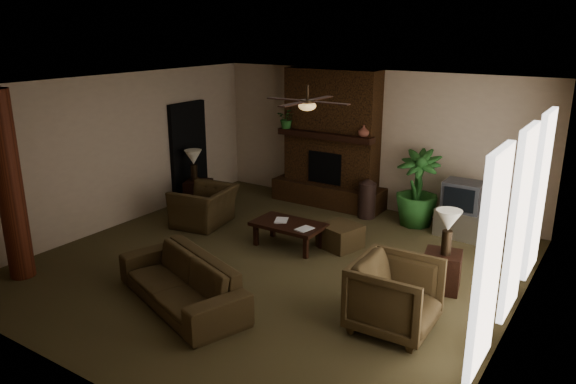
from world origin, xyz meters
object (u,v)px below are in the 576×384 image
Objects in this scene: floor_vase at (367,196)px; side_table_left at (199,193)px; log_column at (10,187)px; lamp_right at (448,224)px; lamp_left at (193,160)px; floor_plant at (416,204)px; sofa at (181,274)px; tv_stand at (461,223)px; armchair_left at (204,200)px; side_table_right at (442,271)px; armchair_right at (395,293)px; ottoman at (340,236)px; coffee_table at (288,226)px.

side_table_left is at bearing -158.26° from floor_vase.
lamp_right is (5.45, 3.03, -0.40)m from log_column.
floor_vase is at bearing 58.54° from log_column.
floor_plant is at bearing 19.06° from lamp_left.
tv_stand is (2.43, 4.53, -0.19)m from sofa.
armchair_left is at bearing -148.78° from tv_stand.
floor_plant is at bearing 118.62° from side_table_right.
log_column reaches higher than armchair_right.
log_column is at bearing 105.82° from armchair_right.
lamp_left and lamp_right have the same top height.
sofa is 4.06× the size of side_table_right.
floor_plant is at bearing 15.21° from armchair_right.
armchair_right is (4.46, -1.54, 0.02)m from armchair_left.
sofa is 4.57m from floor_vase.
lamp_left reaches higher than ottoman.
lamp_left is (-0.09, 3.90, -0.40)m from log_column.
log_column is 6.24m from lamp_right.
side_table_right is (5.50, -0.85, -0.73)m from lamp_left.
lamp_right is (0.03, -0.02, 0.73)m from side_table_right.
log_column is 6.21m from floor_vase.
ottoman is (2.68, 0.41, -0.28)m from armchair_left.
side_table_left is at bearing -161.20° from floor_plant.
armchair_right is 3.59m from tv_stand.
log_column is 3.64× the size of floor_vase.
sofa is 3.66m from side_table_right.
floor_plant is (-1.12, 3.71, -0.10)m from armchair_right.
side_table_left is (-5.30, 2.29, -0.22)m from armchair_right.
ottoman is (0.87, 2.91, -0.24)m from sofa.
sofa is at bearing -140.58° from lamp_right.
armchair_right is at bearing -95.83° from side_table_right.
coffee_table is 1.56× the size of floor_vase.
side_table_right is at bearing 59.39° from sofa.
tv_stand is 1.10× the size of floor_vase.
log_column is 2.54× the size of armchair_left.
floor_vase is at bearing 28.43° from armchair_right.
floor_vase is 0.96m from floor_plant.
sofa is 3.04m from ottoman.
coffee_table is at bearing 178.01° from side_table_right.
floor_vase is at bearing 135.38° from side_table_right.
lamp_left reaches higher than floor_vase.
tv_stand is 2.21m from side_table_right.
lamp_right is (2.25, -2.21, 0.57)m from floor_vase.
coffee_table is (-2.54, 1.49, -0.13)m from armchair_right.
side_table_right is 0.73m from lamp_right.
side_table_left is (-3.51, 0.34, 0.08)m from ottoman.
armchair_left is 3.98m from floor_plant.
side_table_right is at bearing -9.34° from side_table_left.
armchair_right is 1.53× the size of lamp_right.
floor_vase is (3.20, 5.23, -0.97)m from log_column.
armchair_left is at bearing 75.88° from log_column.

